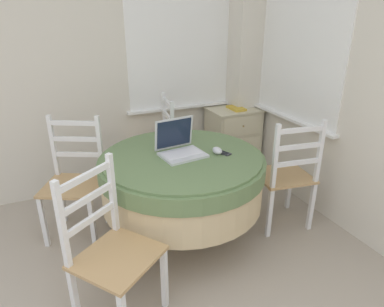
{
  "coord_description": "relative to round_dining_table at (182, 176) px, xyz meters",
  "views": [
    {
      "loc": [
        0.14,
        -0.54,
        1.73
      ],
      "look_at": [
        1.18,
        1.78,
        0.66
      ],
      "focal_mm": 32.0,
      "sensor_mm": 36.0,
      "label": 1
    }
  ],
  "objects": [
    {
      "name": "book_on_cabinet",
      "position": [
        1.0,
        0.89,
        0.2
      ],
      "size": [
        0.13,
        0.22,
        0.02
      ],
      "color": "gold",
      "rests_on": "corner_cabinet"
    },
    {
      "name": "corner_cabinet",
      "position": [
        1.0,
        0.93,
        -0.19
      ],
      "size": [
        0.54,
        0.43,
        0.74
      ],
      "color": "beige",
      "rests_on": "ground_plane"
    },
    {
      "name": "dining_chair_camera_near",
      "position": [
        -0.67,
        -0.55,
        -0.1
      ],
      "size": [
        0.59,
        0.59,
        0.97
      ],
      "color": "tan",
      "rests_on": "ground_plane"
    },
    {
      "name": "cell_phone",
      "position": [
        0.3,
        -0.1,
        0.18
      ],
      "size": [
        0.09,
        0.12,
        0.01
      ],
      "color": "#2D2D33",
      "rests_on": "round_dining_table"
    },
    {
      "name": "dining_chair_near_right_window",
      "position": [
        0.85,
        -0.18,
        -0.1
      ],
      "size": [
        0.49,
        0.47,
        0.97
      ],
      "color": "tan",
      "rests_on": "ground_plane"
    },
    {
      "name": "round_dining_table",
      "position": [
        0.0,
        0.0,
        0.0
      ],
      "size": [
        1.25,
        1.25,
        0.73
      ],
      "color": "#4C3D2D",
      "rests_on": "ground_plane"
    },
    {
      "name": "dining_chair_near_back_window",
      "position": [
        0.07,
        0.86,
        -0.1
      ],
      "size": [
        0.47,
        0.49,
        0.97
      ],
      "color": "tan",
      "rests_on": "ground_plane"
    },
    {
      "name": "corner_room_shell",
      "position": [
        0.33,
        0.16,
        0.72
      ],
      "size": [
        4.58,
        4.66,
        2.55
      ],
      "color": "beige",
      "rests_on": "ground_plane"
    },
    {
      "name": "computer_mouse",
      "position": [
        0.25,
        -0.08,
        0.2
      ],
      "size": [
        0.06,
        0.1,
        0.05
      ],
      "color": "silver",
      "rests_on": "round_dining_table"
    },
    {
      "name": "laptop",
      "position": [
        -0.0,
        0.03,
        0.23
      ],
      "size": [
        0.35,
        0.31,
        0.26
      ],
      "color": "silver",
      "rests_on": "round_dining_table"
    },
    {
      "name": "dining_chair_left_flank",
      "position": [
        -0.75,
        0.44,
        -0.1
      ],
      "size": [
        0.57,
        0.56,
        0.97
      ],
      "color": "tan",
      "rests_on": "ground_plane"
    }
  ]
}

